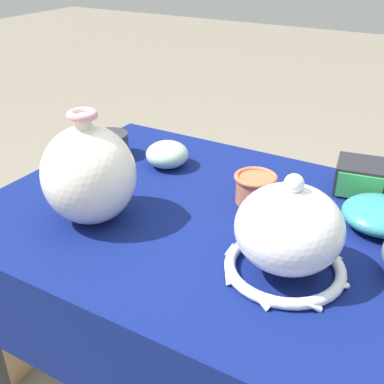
{
  "coord_description": "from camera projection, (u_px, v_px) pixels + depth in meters",
  "views": [
    {
      "loc": [
        0.43,
        -0.85,
        1.34
      ],
      "look_at": [
        -0.01,
        -0.09,
        0.87
      ],
      "focal_mm": 45.0,
      "sensor_mm": 36.0,
      "label": 1
    }
  ],
  "objects": [
    {
      "name": "mosaic_tile_box",
      "position": [
        361.0,
        177.0,
        1.2
      ],
      "size": [
        0.14,
        0.14,
        0.08
      ],
      "rotation": [
        0.0,
        0.0,
        0.18
      ],
      "color": "#232328",
      "rests_on": "display_table"
    },
    {
      "name": "vase_dome_bell",
      "position": [
        288.0,
        234.0,
        0.88
      ],
      "size": [
        0.24,
        0.24,
        0.21
      ],
      "color": "white",
      "rests_on": "display_table"
    },
    {
      "name": "display_table",
      "position": [
        212.0,
        248.0,
        1.14
      ],
      "size": [
        1.07,
        0.78,
        0.77
      ],
      "color": "#38383D",
      "rests_on": "ground_plane"
    },
    {
      "name": "cup_wide_terracotta",
      "position": [
        255.0,
        187.0,
        1.15
      ],
      "size": [
        0.1,
        0.1,
        0.07
      ],
      "color": "#BC6642",
      "rests_on": "display_table"
    },
    {
      "name": "bowl_shallow_celadon",
      "position": [
        167.0,
        154.0,
        1.33
      ],
      "size": [
        0.12,
        0.12,
        0.07
      ],
      "primitive_type": "ellipsoid",
      "color": "#A8CCB7",
      "rests_on": "display_table"
    },
    {
      "name": "vase_tall_bulbous",
      "position": [
        89.0,
        174.0,
        1.04
      ],
      "size": [
        0.21,
        0.21,
        0.26
      ],
      "color": "white",
      "rests_on": "display_table"
    },
    {
      "name": "bowl_shallow_teal",
      "position": [
        381.0,
        215.0,
        1.05
      ],
      "size": [
        0.17,
        0.17,
        0.06
      ],
      "primitive_type": "ellipsoid",
      "color": "teal",
      "rests_on": "display_table"
    },
    {
      "name": "pot_squat_charcoal",
      "position": [
        110.0,
        145.0,
        1.39
      ],
      "size": [
        0.11,
        0.11,
        0.07
      ],
      "primitive_type": "cylinder",
      "color": "#2D2D33",
      "rests_on": "display_table"
    }
  ]
}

